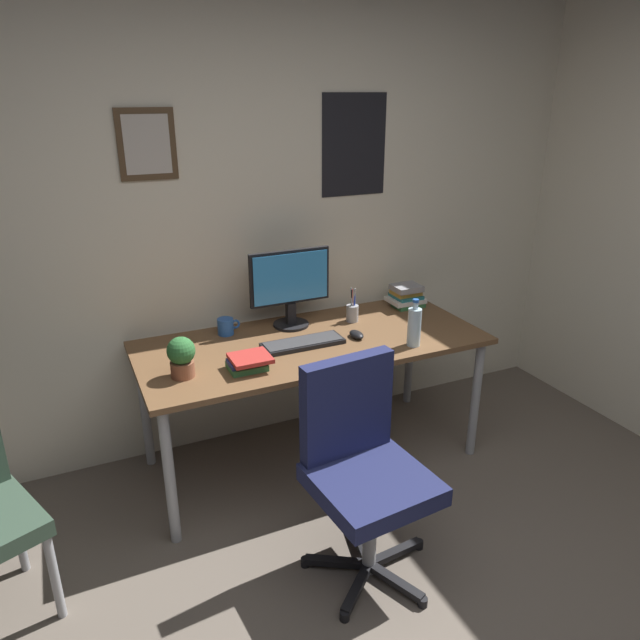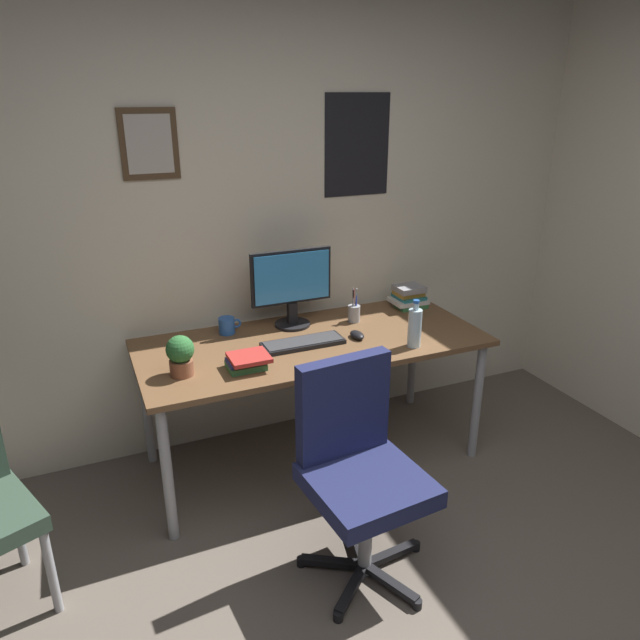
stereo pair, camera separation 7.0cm
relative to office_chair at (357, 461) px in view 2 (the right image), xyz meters
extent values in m
cube|color=beige|center=(-0.07, 1.28, 0.77)|extent=(4.40, 0.08, 2.60)
cube|color=#4C3823|center=(-0.55, 1.24, 1.20)|extent=(0.28, 0.02, 0.34)
cube|color=beige|center=(-0.55, 1.23, 1.20)|extent=(0.22, 0.00, 0.28)
cube|color=black|center=(0.59, 1.24, 1.16)|extent=(0.40, 0.01, 0.56)
cube|color=brown|center=(0.13, 0.81, 0.19)|extent=(1.83, 0.80, 0.03)
cylinder|color=#9EA0A5|center=(-0.72, 0.47, -0.17)|extent=(0.05, 0.05, 0.71)
cylinder|color=#9EA0A5|center=(0.99, 0.47, -0.17)|extent=(0.05, 0.05, 0.71)
cylinder|color=#9EA0A5|center=(-0.72, 1.14, -0.17)|extent=(0.05, 0.05, 0.71)
cylinder|color=#9EA0A5|center=(0.99, 1.14, -0.17)|extent=(0.05, 0.05, 0.71)
cube|color=#1E234C|center=(0.01, -0.08, -0.07)|extent=(0.50, 0.50, 0.08)
cube|color=#1E234C|center=(-0.01, 0.12, 0.20)|extent=(0.42, 0.11, 0.45)
cylinder|color=#9EA0A5|center=(0.01, -0.08, -0.32)|extent=(0.07, 0.07, 0.42)
cube|color=black|center=(0.15, -0.07, -0.49)|extent=(0.28, 0.06, 0.03)
cylinder|color=black|center=(0.29, -0.05, -0.51)|extent=(0.04, 0.04, 0.04)
cube|color=black|center=(0.04, 0.06, -0.49)|extent=(0.10, 0.28, 0.03)
cylinder|color=black|center=(0.07, 0.19, -0.51)|extent=(0.04, 0.04, 0.04)
cube|color=black|center=(-0.11, -0.01, -0.49)|extent=(0.26, 0.18, 0.03)
cylinder|color=black|center=(-0.23, 0.07, -0.51)|extent=(0.04, 0.04, 0.04)
cube|color=black|center=(-0.10, -0.17, -0.49)|extent=(0.24, 0.21, 0.03)
cylinder|color=black|center=(-0.20, -0.26, -0.51)|extent=(0.04, 0.04, 0.04)
cube|color=black|center=(0.06, -0.21, -0.49)|extent=(0.15, 0.27, 0.03)
cylinder|color=black|center=(0.12, -0.34, -0.51)|extent=(0.04, 0.04, 0.04)
cylinder|color=#9EA0A5|center=(-1.23, 0.23, -0.33)|extent=(0.05, 0.05, 0.41)
cylinder|color=#9EA0A5|center=(-1.36, 0.56, -0.33)|extent=(0.05, 0.05, 0.41)
cylinder|color=black|center=(0.11, 1.04, 0.22)|extent=(0.20, 0.20, 0.01)
cube|color=black|center=(0.11, 1.04, 0.28)|extent=(0.05, 0.04, 0.12)
cube|color=black|center=(0.11, 1.05, 0.49)|extent=(0.46, 0.02, 0.30)
cube|color=#338CD8|center=(0.11, 1.03, 0.49)|extent=(0.43, 0.00, 0.27)
cube|color=black|center=(0.06, 0.76, 0.22)|extent=(0.43, 0.15, 0.02)
cube|color=#38383A|center=(0.06, 0.76, 0.23)|extent=(0.41, 0.13, 0.00)
ellipsoid|color=black|center=(0.36, 0.74, 0.23)|extent=(0.06, 0.11, 0.04)
cylinder|color=silver|center=(0.58, 0.53, 0.31)|extent=(0.07, 0.07, 0.20)
cylinder|color=silver|center=(0.58, 0.53, 0.43)|extent=(0.03, 0.03, 0.04)
cylinder|color=#2659B2|center=(0.58, 0.53, 0.45)|extent=(0.03, 0.03, 0.01)
cylinder|color=#2659B2|center=(-0.26, 1.08, 0.25)|extent=(0.09, 0.09, 0.09)
torus|color=#2659B2|center=(-0.20, 1.08, 0.26)|extent=(0.05, 0.01, 0.05)
cylinder|color=brown|center=(-0.58, 0.67, 0.25)|extent=(0.11, 0.11, 0.07)
sphere|color=#2D6B33|center=(-0.58, 0.67, 0.34)|extent=(0.13, 0.13, 0.13)
ellipsoid|color=#287A38|center=(-0.61, 0.70, 0.36)|extent=(0.07, 0.08, 0.02)
ellipsoid|color=#287A38|center=(-0.55, 0.69, 0.34)|extent=(0.07, 0.08, 0.02)
ellipsoid|color=#287A38|center=(-0.61, 0.64, 0.34)|extent=(0.08, 0.07, 0.02)
cylinder|color=#9EA0A5|center=(0.46, 0.96, 0.26)|extent=(0.07, 0.07, 0.09)
cylinder|color=#263FBF|center=(0.47, 0.96, 0.33)|extent=(0.01, 0.01, 0.13)
cylinder|color=red|center=(0.46, 0.97, 0.33)|extent=(0.01, 0.01, 0.13)
cylinder|color=black|center=(0.45, 0.96, 0.33)|extent=(0.01, 0.01, 0.13)
cylinder|color=#9EA0A5|center=(0.47, 0.96, 0.34)|extent=(0.01, 0.03, 0.14)
cylinder|color=#9EA0A5|center=(0.45, 0.96, 0.34)|extent=(0.01, 0.02, 0.14)
cube|color=#33723F|center=(0.88, 1.03, 0.22)|extent=(0.18, 0.12, 0.03)
cube|color=silver|center=(0.87, 1.05, 0.25)|extent=(0.21, 0.17, 0.03)
cube|color=#26727A|center=(0.88, 1.06, 0.27)|extent=(0.16, 0.16, 0.02)
cube|color=gold|center=(0.87, 1.06, 0.30)|extent=(0.16, 0.13, 0.03)
cube|color=gray|center=(0.86, 1.03, 0.33)|extent=(0.17, 0.14, 0.03)
cube|color=#33723F|center=(-0.29, 0.62, 0.22)|extent=(0.17, 0.14, 0.03)
cube|color=navy|center=(-0.29, 0.61, 0.25)|extent=(0.18, 0.11, 0.02)
cube|color=#B22D28|center=(-0.27, 0.60, 0.27)|extent=(0.19, 0.17, 0.02)
camera|label=1|loc=(-1.02, -1.80, 1.44)|focal=32.84mm
camera|label=2|loc=(-0.96, -1.83, 1.44)|focal=32.84mm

